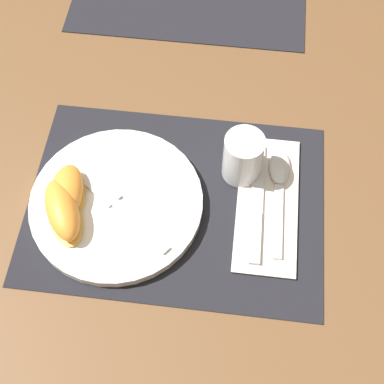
{
  "coord_description": "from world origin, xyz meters",
  "views": [
    {
      "loc": [
        0.07,
        -0.38,
        0.73
      ],
      "look_at": [
        0.02,
        0.01,
        0.02
      ],
      "focal_mm": 50.0,
      "sensor_mm": 36.0,
      "label": 1
    }
  ],
  "objects_px": {
    "juice_glass": "(243,159)",
    "spoon": "(279,181)",
    "plate": "(117,203)",
    "citrus_wedge_1": "(63,211)",
    "knife": "(257,205)",
    "citrus_wedge_0": "(66,194)",
    "fork": "(118,206)"
  },
  "relations": [
    {
      "from": "juice_glass",
      "to": "spoon",
      "type": "xyz_separation_m",
      "value": [
        0.06,
        -0.01,
        -0.03
      ]
    },
    {
      "from": "plate",
      "to": "citrus_wedge_1",
      "type": "bearing_deg",
      "value": -153.4
    },
    {
      "from": "knife",
      "to": "citrus_wedge_0",
      "type": "bearing_deg",
      "value": -174.07
    },
    {
      "from": "plate",
      "to": "knife",
      "type": "bearing_deg",
      "value": 6.33
    },
    {
      "from": "juice_glass",
      "to": "knife",
      "type": "xyz_separation_m",
      "value": [
        0.03,
        -0.06,
        -0.03
      ]
    },
    {
      "from": "plate",
      "to": "spoon",
      "type": "xyz_separation_m",
      "value": [
        0.24,
        0.07,
        -0.0
      ]
    },
    {
      "from": "spoon",
      "to": "citrus_wedge_0",
      "type": "bearing_deg",
      "value": -166.7
    },
    {
      "from": "plate",
      "to": "citrus_wedge_1",
      "type": "xyz_separation_m",
      "value": [
        -0.07,
        -0.03,
        0.03
      ]
    },
    {
      "from": "fork",
      "to": "citrus_wedge_0",
      "type": "xyz_separation_m",
      "value": [
        -0.08,
        0.0,
        0.01
      ]
    },
    {
      "from": "plate",
      "to": "juice_glass",
      "type": "height_order",
      "value": "juice_glass"
    },
    {
      "from": "plate",
      "to": "knife",
      "type": "xyz_separation_m",
      "value": [
        0.21,
        0.02,
        -0.0
      ]
    },
    {
      "from": "plate",
      "to": "citrus_wedge_1",
      "type": "relative_size",
      "value": 2.21
    },
    {
      "from": "knife",
      "to": "spoon",
      "type": "bearing_deg",
      "value": 54.61
    },
    {
      "from": "knife",
      "to": "spoon",
      "type": "xyz_separation_m",
      "value": [
        0.03,
        0.05,
        0.0
      ]
    },
    {
      "from": "spoon",
      "to": "knife",
      "type": "bearing_deg",
      "value": -125.39
    },
    {
      "from": "citrus_wedge_0",
      "to": "spoon",
      "type": "bearing_deg",
      "value": 13.3
    },
    {
      "from": "plate",
      "to": "spoon",
      "type": "relative_size",
      "value": 1.4
    },
    {
      "from": "spoon",
      "to": "citrus_wedge_1",
      "type": "distance_m",
      "value": 0.33
    },
    {
      "from": "spoon",
      "to": "fork",
      "type": "height_order",
      "value": "fork"
    },
    {
      "from": "citrus_wedge_0",
      "to": "plate",
      "type": "bearing_deg",
      "value": 4.76
    },
    {
      "from": "citrus_wedge_0",
      "to": "citrus_wedge_1",
      "type": "xyz_separation_m",
      "value": [
        0.0,
        -0.03,
        0.0
      ]
    },
    {
      "from": "plate",
      "to": "fork",
      "type": "height_order",
      "value": "fork"
    },
    {
      "from": "juice_glass",
      "to": "citrus_wedge_1",
      "type": "distance_m",
      "value": 0.28
    },
    {
      "from": "spoon",
      "to": "fork",
      "type": "bearing_deg",
      "value": -161.77
    },
    {
      "from": "juice_glass",
      "to": "fork",
      "type": "xyz_separation_m",
      "value": [
        -0.18,
        -0.09,
        -0.02
      ]
    },
    {
      "from": "juice_glass",
      "to": "citrus_wedge_0",
      "type": "relative_size",
      "value": 0.8
    },
    {
      "from": "juice_glass",
      "to": "citrus_wedge_0",
      "type": "distance_m",
      "value": 0.27
    },
    {
      "from": "spoon",
      "to": "juice_glass",
      "type": "bearing_deg",
      "value": 166.79
    },
    {
      "from": "juice_glass",
      "to": "knife",
      "type": "relative_size",
      "value": 0.41
    },
    {
      "from": "knife",
      "to": "spoon",
      "type": "relative_size",
      "value": 1.09
    },
    {
      "from": "fork",
      "to": "citrus_wedge_1",
      "type": "distance_m",
      "value": 0.08
    },
    {
      "from": "knife",
      "to": "citrus_wedge_1",
      "type": "bearing_deg",
      "value": -168.29
    }
  ]
}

